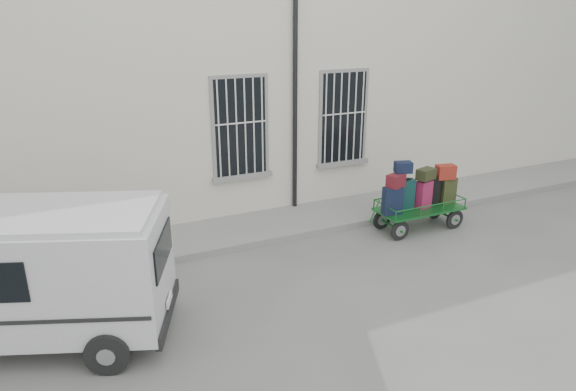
# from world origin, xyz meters

# --- Properties ---
(ground) EXTENTS (80.00, 80.00, 0.00)m
(ground) POSITION_xyz_m (0.00, 0.00, 0.00)
(ground) COLOR slate
(ground) RESTS_ON ground
(building) EXTENTS (24.00, 5.15, 6.00)m
(building) POSITION_xyz_m (0.00, 5.50, 3.00)
(building) COLOR beige
(building) RESTS_ON ground
(sidewalk) EXTENTS (24.00, 1.70, 0.15)m
(sidewalk) POSITION_xyz_m (0.00, 2.20, 0.07)
(sidewalk) COLOR gray
(sidewalk) RESTS_ON ground
(luggage_cart) EXTENTS (2.34, 0.91, 1.65)m
(luggage_cart) POSITION_xyz_m (3.05, 0.76, 0.81)
(luggage_cart) COLOR black
(luggage_cart) RESTS_ON ground
(van) EXTENTS (4.46, 3.11, 2.09)m
(van) POSITION_xyz_m (-4.94, -0.20, 1.20)
(van) COLOR silver
(van) RESTS_ON ground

